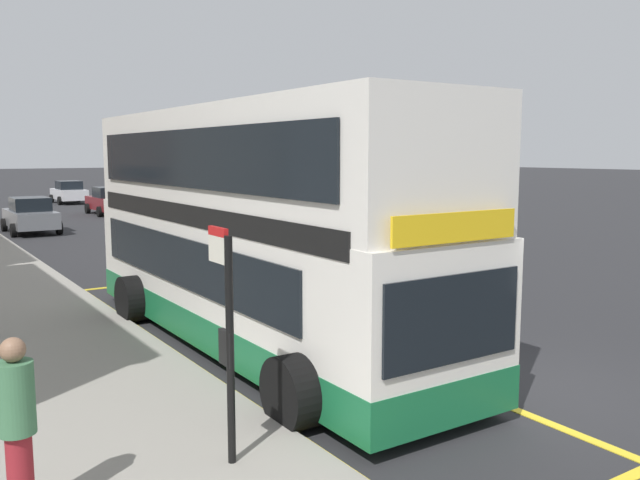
{
  "coord_description": "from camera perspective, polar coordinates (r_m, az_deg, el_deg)",
  "views": [
    {
      "loc": [
        -8.11,
        -6.49,
        3.59
      ],
      "look_at": [
        -0.33,
        5.31,
        1.74
      ],
      "focal_mm": 37.27,
      "sensor_mm": 36.0,
      "label": 1
    }
  ],
  "objects": [
    {
      "name": "parked_car_maroon_behind",
      "position": [
        41.08,
        -17.64,
        3.22
      ],
      "size": [
        2.09,
        4.2,
        1.62
      ],
      "rotation": [
        0.0,
        0.0,
        3.1
      ],
      "color": "maroon",
      "rests_on": "ground"
    },
    {
      "name": "pedestrian_waiting_near_sign",
      "position": [
        6.97,
        -24.56,
        -14.04
      ],
      "size": [
        0.34,
        0.34,
        1.78
      ],
      "color": "maroon",
      "rests_on": "pavement_near"
    },
    {
      "name": "double_decker_bus",
      "position": [
        12.37,
        -5.93,
        0.33
      ],
      "size": [
        3.23,
        10.55,
        4.4
      ],
      "color": "white",
      "rests_on": "ground"
    },
    {
      "name": "parked_car_white_far",
      "position": [
        51.15,
        -20.75,
        3.86
      ],
      "size": [
        2.09,
        4.2,
        1.62
      ],
      "rotation": [
        0.0,
        0.0,
        0.01
      ],
      "color": "silver",
      "rests_on": "ground"
    },
    {
      "name": "parked_car_grey_distant",
      "position": [
        32.76,
        -23.6,
        1.95
      ],
      "size": [
        2.09,
        4.2,
        1.62
      ],
      "rotation": [
        0.0,
        0.0,
        -0.04
      ],
      "color": "slate",
      "rests_on": "ground"
    },
    {
      "name": "bus_bay_markings",
      "position": [
        12.78,
        -5.49,
        -8.87
      ],
      "size": [
        3.2,
        14.0,
        0.01
      ],
      "color": "yellow",
      "rests_on": "ground"
    },
    {
      "name": "ground_plane",
      "position": [
        39.5,
        -21.41,
        1.73
      ],
      "size": [
        260.0,
        260.0,
        0.0
      ],
      "primitive_type": "plane",
      "color": "#28282B"
    },
    {
      "name": "bus_stop_sign",
      "position": [
        7.46,
        -8.02,
        -7.29
      ],
      "size": [
        0.09,
        0.51,
        2.64
      ],
      "color": "black",
      "rests_on": "pavement_near"
    }
  ]
}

